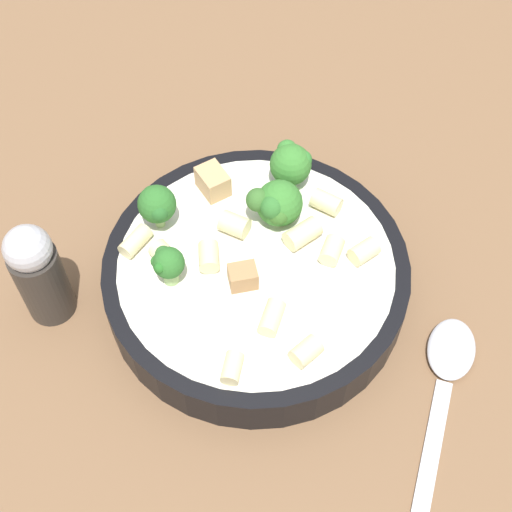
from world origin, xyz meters
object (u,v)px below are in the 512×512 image
object	(u,v)px
rigatoni_7	(232,368)
rigatoni_8	(234,225)
broccoli_floret_2	(168,263)
pepper_shaker	(38,272)
spoon	(446,375)
chicken_chunk_1	(213,182)
broccoli_floret_0	(291,163)
chicken_chunk_0	(243,277)
rigatoni_9	(272,317)
rigatoni_10	(302,234)
pasta_bowl	(256,275)
rigatoni_5	(364,251)
rigatoni_1	(326,202)
broccoli_floret_3	(277,204)
broccoli_floret_1	(157,204)
rigatoni_6	(209,253)
rigatoni_3	(332,250)
rigatoni_0	(306,351)
rigatoni_2	(165,250)
rigatoni_4	(135,241)

from	to	relation	value
rigatoni_7	rigatoni_8	distance (m)	0.12
broccoli_floret_2	pepper_shaker	size ratio (longest dim) A/B	0.36
pepper_shaker	spoon	size ratio (longest dim) A/B	0.58
pepper_shaker	chicken_chunk_1	bearing A→B (deg)	127.21
broccoli_floret_0	chicken_chunk_0	xyz separation A→B (m)	(0.10, -0.03, -0.01)
rigatoni_9	chicken_chunk_1	bearing A→B (deg)	-157.77
rigatoni_10	pasta_bowl	bearing A→B (deg)	-56.72
rigatoni_5	rigatoni_7	size ratio (longest dim) A/B	1.00
pasta_bowl	rigatoni_1	world-z (taller)	rigatoni_1
pasta_bowl	broccoli_floret_3	size ratio (longest dim) A/B	5.97
broccoli_floret_1	chicken_chunk_1	bearing A→B (deg)	132.73
pepper_shaker	spoon	distance (m)	0.31
pasta_bowl	broccoli_floret_2	bearing A→B (deg)	-75.29
pasta_bowl	rigatoni_6	bearing A→B (deg)	-94.86
pasta_bowl	rigatoni_3	bearing A→B (deg)	98.59
rigatoni_1	chicken_chunk_1	xyz separation A→B (m)	(-0.02, -0.09, 0.00)
spoon	rigatoni_7	bearing A→B (deg)	-83.12
rigatoni_8	spoon	world-z (taller)	rigatoni_8
rigatoni_7	broccoli_floret_0	bearing A→B (deg)	167.42
rigatoni_6	pepper_shaker	size ratio (longest dim) A/B	0.24
broccoli_floret_3	rigatoni_0	bearing A→B (deg)	10.61
pasta_bowl	chicken_chunk_0	distance (m)	0.03
chicken_chunk_0	pepper_shaker	xyz separation A→B (m)	(0.00, -0.15, 0.00)
broccoli_floret_0	broccoli_floret_2	xyz separation A→B (m)	(0.10, -0.09, -0.00)
rigatoni_7	chicken_chunk_1	world-z (taller)	chicken_chunk_1
rigatoni_8	chicken_chunk_1	distance (m)	0.05
rigatoni_0	chicken_chunk_0	size ratio (longest dim) A/B	0.99
rigatoni_9	rigatoni_10	size ratio (longest dim) A/B	0.93
pasta_bowl	broccoli_floret_0	size ratio (longest dim) A/B	5.94
rigatoni_2	chicken_chunk_1	size ratio (longest dim) A/B	0.77
broccoli_floret_2	chicken_chunk_1	size ratio (longest dim) A/B	1.31
broccoli_floret_3	rigatoni_5	bearing A→B (deg)	63.80
rigatoni_1	rigatoni_5	size ratio (longest dim) A/B	1.08
rigatoni_8	rigatoni_9	bearing A→B (deg)	20.74
rigatoni_0	spoon	size ratio (longest dim) A/B	0.12
broccoli_floret_2	chicken_chunk_0	distance (m)	0.06
broccoli_floret_2	chicken_chunk_1	world-z (taller)	broccoli_floret_2
rigatoni_9	chicken_chunk_0	world-z (taller)	chicken_chunk_0
rigatoni_5	rigatoni_7	distance (m)	0.14
rigatoni_10	chicken_chunk_1	distance (m)	0.09
broccoli_floret_2	rigatoni_0	xyz separation A→B (m)	(0.06, 0.10, -0.01)
rigatoni_8	spoon	xyz separation A→B (m)	(0.10, 0.16, -0.04)
rigatoni_2	chicken_chunk_0	xyz separation A→B (m)	(0.02, 0.06, 0.00)
rigatoni_9	broccoli_floret_3	bearing A→B (deg)	178.76
broccoli_floret_2	spoon	xyz separation A→B (m)	(0.06, 0.21, -0.05)
rigatoni_5	chicken_chunk_0	distance (m)	0.10
rigatoni_3	rigatoni_9	bearing A→B (deg)	-36.56
rigatoni_4	rigatoni_6	bearing A→B (deg)	80.06
rigatoni_10	pepper_shaker	size ratio (longest dim) A/B	0.29
rigatoni_3	rigatoni_4	distance (m)	0.15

